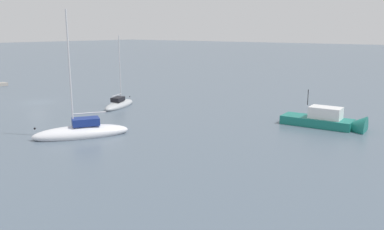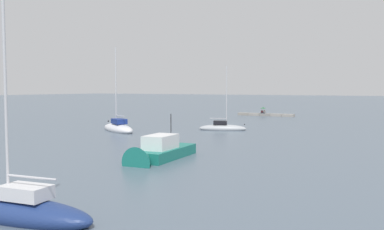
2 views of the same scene
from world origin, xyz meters
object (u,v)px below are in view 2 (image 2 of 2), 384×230
Objects in this scene: person_seated_maroon_right at (262,112)px; motorboat_teal_mid at (158,154)px; person_seated_grey_left at (264,112)px; sailboat_grey_mid at (222,128)px; sailboat_navy_outer at (20,210)px; sailboat_white_far at (118,128)px; umbrella_open_green at (263,108)px.

person_seated_maroon_right is 55.13m from motorboat_teal_mid.
person_seated_grey_left is 0.09× the size of motorboat_teal_mid.
person_seated_maroon_right is at bearing 169.16° from sailboat_grey_mid.
person_seated_grey_left is 70.56m from sailboat_navy_outer.
person_seated_maroon_right is at bearing -11.17° from person_seated_grey_left.
motorboat_teal_mid is (-16.97, 16.06, 0.06)m from sailboat_white_far.
motorboat_teal_mid is (-10.82, 53.97, -1.16)m from umbrella_open_green.
umbrella_open_green reaches higher than person_seated_grey_left.
sailboat_navy_outer is (-13.93, 69.29, -1.26)m from umbrella_open_green.
sailboat_white_far is at bearing 78.93° from person_seated_grey_left.
umbrella_open_green is 0.11× the size of sailboat_white_far.
person_seated_grey_left is 54.93m from motorboat_teal_mid.
sailboat_white_far reaches higher than person_seated_maroon_right.
sailboat_white_far is 23.37m from motorboat_teal_mid.
sailboat_navy_outer is at bearing 96.58° from motorboat_teal_mid.
person_seated_grey_left is at bearing 3.94° from sailboat_navy_outer.
motorboat_teal_mid is at bearing 4.27° from sailboat_navy_outer.
person_seated_grey_left is 0.06× the size of sailboat_white_far.
sailboat_navy_outer is at bearing -116.83° from sailboat_white_far.
motorboat_teal_mid is at bearing -7.73° from sailboat_grey_mid.
umbrella_open_green is 55.06m from motorboat_teal_mid.
person_seated_grey_left is 38.39m from sailboat_white_far.
umbrella_open_green is at bearing 21.33° from sailboat_white_far.
person_seated_grey_left is at bearing 168.83° from person_seated_maroon_right.
person_seated_maroon_right is (0.56, -0.10, 0.00)m from person_seated_grey_left.
umbrella_open_green is at bearing 168.66° from sailboat_grey_mid.
person_seated_grey_left is at bearing 166.89° from umbrella_open_green.
sailboat_navy_outer reaches higher than person_seated_maroon_right.
sailboat_grey_mid is at bearing 97.79° from person_seated_grey_left.
sailboat_grey_mid reaches higher than motorboat_teal_mid.
sailboat_white_far is (6.15, 37.91, -1.22)m from umbrella_open_green.
motorboat_teal_mid is at bearing -102.88° from sailboat_white_far.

